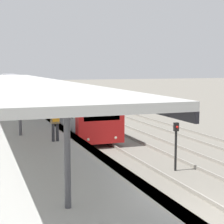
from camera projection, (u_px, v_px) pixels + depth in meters
ground_plane at (215, 222)px, 10.62m from camera, size 240.00×240.00×0.00m
track_platform_line at (216, 220)px, 10.62m from camera, size 1.51×120.00×0.15m
platform_canopy at (20, 82)px, 18.89m from camera, size 4.00×26.48×2.83m
person_on_platform at (55, 121)px, 17.51m from camera, size 0.40×0.40×1.66m
train_near at (27, 88)px, 49.46m from camera, size 2.61×63.15×3.04m
signal_post_near at (176, 141)px, 15.80m from camera, size 0.20×0.21×2.07m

